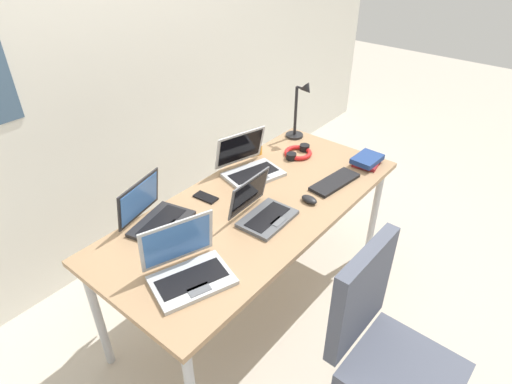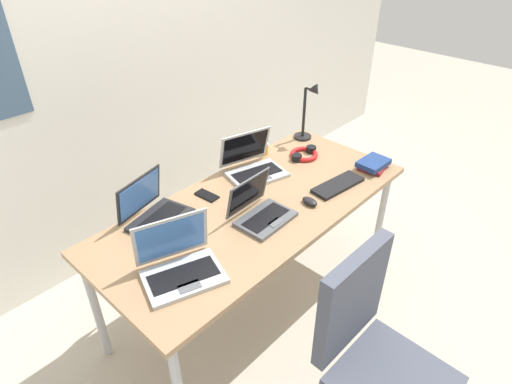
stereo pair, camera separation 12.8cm
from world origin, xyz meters
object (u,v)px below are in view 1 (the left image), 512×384
(cell_phone, at_px, (206,197))
(laptop_near_mouse, at_px, (262,211))
(external_keyboard, at_px, (335,182))
(pill_bottle, at_px, (259,148))
(office_chair, at_px, (385,366))
(desk_lamp, at_px, (300,111))
(book_stack, at_px, (367,160))
(laptop_back_left, at_px, (249,166))
(computer_mouse, at_px, (309,199))
(laptop_near_lamp, at_px, (155,216))
(laptop_front_right, at_px, (188,268))
(headphones, at_px, (298,153))

(cell_phone, bearing_deg, laptop_near_mouse, -85.84)
(laptop_near_mouse, height_order, external_keyboard, laptop_near_mouse)
(laptop_near_mouse, relative_size, pill_bottle, 3.77)
(pill_bottle, bearing_deg, office_chair, -118.01)
(desk_lamp, xyz_separation_m, book_stack, (-0.03, -0.53, -0.17))
(laptop_back_left, distance_m, computer_mouse, 0.45)
(laptop_back_left, height_order, office_chair, laptop_back_left)
(laptop_back_left, height_order, book_stack, laptop_back_left)
(laptop_near_lamp, distance_m, office_chair, 1.28)
(laptop_front_right, bearing_deg, desk_lamp, 15.54)
(laptop_near_mouse, xyz_separation_m, laptop_back_left, (0.30, 0.33, 0.00))
(laptop_near_lamp, height_order, cell_phone, laptop_near_lamp)
(desk_lamp, distance_m, laptop_near_mouse, 0.96)
(laptop_back_left, relative_size, pill_bottle, 4.95)
(laptop_near_mouse, relative_size, laptop_near_lamp, 0.83)
(laptop_back_left, distance_m, office_chair, 1.29)
(laptop_near_mouse, relative_size, book_stack, 1.53)
(headphones, bearing_deg, office_chair, -127.77)
(book_stack, height_order, office_chair, office_chair)
(book_stack, bearing_deg, headphones, 112.81)
(laptop_front_right, xyz_separation_m, laptop_near_mouse, (0.53, 0.02, -0.01))
(pill_bottle, height_order, book_stack, pill_bottle)
(laptop_near_mouse, xyz_separation_m, cell_phone, (-0.06, 0.35, -0.04))
(headphones, height_order, pill_bottle, pill_bottle)
(headphones, bearing_deg, cell_phone, 171.35)
(laptop_back_left, bearing_deg, laptop_front_right, -157.08)
(book_stack, bearing_deg, office_chair, -146.46)
(laptop_front_right, height_order, laptop_near_mouse, laptop_front_right)
(computer_mouse, bearing_deg, laptop_near_lamp, 149.30)
(computer_mouse, distance_m, office_chair, 0.89)
(laptop_front_right, distance_m, laptop_near_mouse, 0.53)
(office_chair, bearing_deg, desk_lamp, 49.42)
(laptop_near_lamp, distance_m, book_stack, 1.33)
(laptop_near_lamp, bearing_deg, external_keyboard, -29.56)
(laptop_near_lamp, xyz_separation_m, external_keyboard, (0.90, -0.51, -0.04))
(desk_lamp, bearing_deg, computer_mouse, -141.13)
(laptop_near_mouse, relative_size, headphones, 1.39)
(laptop_front_right, bearing_deg, computer_mouse, -6.75)
(cell_phone, xyz_separation_m, headphones, (0.73, -0.11, 0.01))
(cell_phone, relative_size, headphones, 0.64)
(headphones, relative_size, pill_bottle, 2.71)
(desk_lamp, distance_m, laptop_front_right, 1.46)
(headphones, relative_size, book_stack, 1.10)
(laptop_near_lamp, distance_m, cell_phone, 0.32)
(laptop_front_right, distance_m, headphones, 1.23)
(laptop_front_right, bearing_deg, office_chair, -64.06)
(laptop_near_mouse, distance_m, headphones, 0.71)
(laptop_near_lamp, bearing_deg, computer_mouse, -37.51)
(book_stack, distance_m, office_chair, 1.23)
(laptop_back_left, bearing_deg, book_stack, -42.65)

